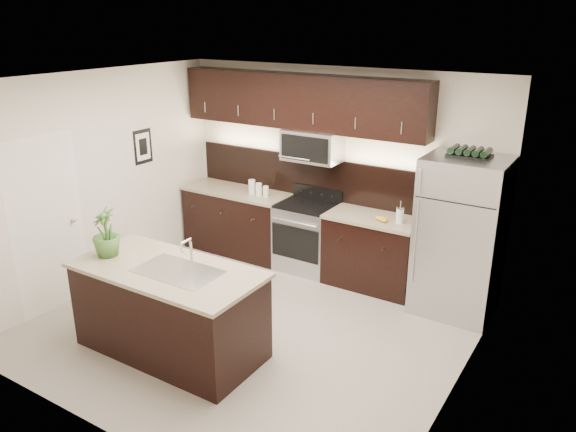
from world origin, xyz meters
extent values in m
plane|color=gray|center=(0.00, 0.00, 0.00)|extent=(4.50, 4.50, 0.00)
cube|color=beige|center=(0.00, 2.00, 1.35)|extent=(4.50, 0.02, 2.70)
cube|color=beige|center=(0.00, -2.00, 1.35)|extent=(4.50, 0.02, 2.70)
cube|color=beige|center=(-2.25, 0.00, 1.35)|extent=(0.02, 4.00, 2.70)
cube|color=beige|center=(2.25, 0.00, 1.35)|extent=(0.02, 4.00, 2.70)
cube|color=white|center=(0.00, 0.00, 2.70)|extent=(4.50, 4.00, 0.02)
cube|color=silver|center=(-2.23, -0.80, 1.01)|extent=(0.04, 0.80, 2.02)
sphere|color=silver|center=(-2.20, -0.48, 1.00)|extent=(0.06, 0.06, 0.06)
cube|color=black|center=(-2.24, 0.75, 1.65)|extent=(0.01, 0.32, 0.46)
cube|color=white|center=(-2.23, 0.75, 1.65)|extent=(0.00, 0.24, 0.36)
cube|color=black|center=(-1.42, 1.69, 0.45)|extent=(1.57, 0.62, 0.90)
cube|color=black|center=(0.71, 1.69, 0.45)|extent=(1.16, 0.62, 0.90)
cube|color=#B2B2B7|center=(-0.25, 1.69, 0.45)|extent=(0.76, 0.62, 0.90)
cube|color=black|center=(-0.25, 1.69, 0.92)|extent=(0.76, 0.60, 0.03)
cube|color=beige|center=(-1.42, 1.69, 0.92)|extent=(1.59, 0.65, 0.04)
cube|color=beige|center=(0.71, 1.69, 0.92)|extent=(1.18, 0.65, 0.04)
cube|color=black|center=(-0.46, 1.99, 1.22)|extent=(3.49, 0.02, 0.56)
cube|color=#B2B2B7|center=(-0.25, 1.80, 1.70)|extent=(0.76, 0.40, 0.40)
cube|color=black|center=(-0.46, 1.83, 2.25)|extent=(3.49, 0.33, 0.70)
cube|color=black|center=(-0.42, -0.79, 0.45)|extent=(1.90, 0.90, 0.90)
cube|color=beige|center=(-0.42, -0.79, 0.92)|extent=(1.96, 0.96, 0.04)
cube|color=silver|center=(-0.27, -0.79, 0.95)|extent=(0.84, 0.50, 0.01)
cylinder|color=silver|center=(-0.27, -0.58, 1.06)|extent=(0.03, 0.03, 0.24)
cylinder|color=silver|center=(-0.27, -0.65, 1.21)|extent=(0.02, 0.14, 0.02)
cylinder|color=silver|center=(-0.27, -0.72, 1.16)|extent=(0.02, 0.02, 0.10)
cube|color=#B2B2B7|center=(1.80, 1.63, 0.92)|extent=(0.89, 0.81, 1.85)
cube|color=black|center=(1.80, 1.63, 1.86)|extent=(0.46, 0.28, 0.03)
cylinder|color=black|center=(1.63, 1.63, 1.92)|extent=(0.08, 0.26, 0.08)
cylinder|color=black|center=(1.71, 1.63, 1.92)|extent=(0.08, 0.26, 0.08)
cylinder|color=black|center=(1.80, 1.63, 1.92)|extent=(0.08, 0.26, 0.08)
cylinder|color=black|center=(1.89, 1.63, 1.92)|extent=(0.08, 0.26, 0.08)
cylinder|color=black|center=(1.97, 1.63, 1.92)|extent=(0.08, 0.26, 0.08)
imported|color=#3B6628|center=(-1.15, -0.88, 1.20)|extent=(0.37, 0.37, 0.51)
cylinder|color=silver|center=(-1.11, 1.64, 1.04)|extent=(0.09, 0.09, 0.21)
cylinder|color=silver|center=(-1.00, 1.65, 1.03)|extent=(0.09, 0.09, 0.17)
cylinder|color=silver|center=(-0.89, 1.65, 1.01)|extent=(0.08, 0.08, 0.15)
cylinder|color=silver|center=(1.06, 1.64, 1.03)|extent=(0.09, 0.09, 0.18)
cylinder|color=silver|center=(1.06, 1.64, 1.13)|extent=(0.09, 0.09, 0.02)
cylinder|color=silver|center=(1.06, 1.64, 1.18)|extent=(0.01, 0.01, 0.07)
ellipsoid|color=gold|center=(0.82, 1.61, 0.97)|extent=(0.21, 0.19, 0.05)
camera|label=1|loc=(3.28, -4.43, 3.29)|focal=35.00mm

